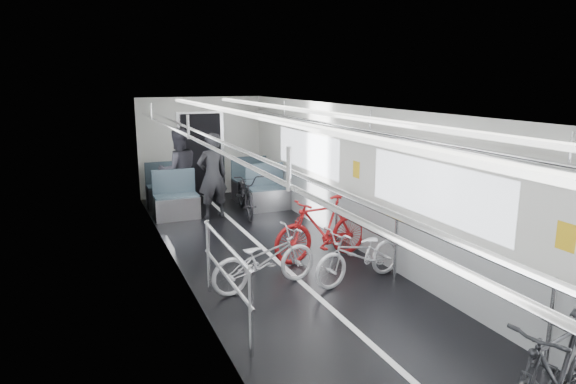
% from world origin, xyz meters
% --- Properties ---
extents(car_shell, '(3.02, 14.01, 2.41)m').
position_xyz_m(car_shell, '(0.00, 1.78, 1.13)').
color(car_shell, black).
rests_on(car_shell, ground).
extents(bike_left_far, '(1.65, 0.80, 0.83)m').
position_xyz_m(bike_left_far, '(-0.54, 0.94, 0.41)').
color(bike_left_far, '#BBBABF').
rests_on(bike_left_far, floor).
extents(bike_right_near, '(1.77, 0.85, 1.02)m').
position_xyz_m(bike_right_near, '(0.62, -2.73, 0.51)').
color(bike_right_near, black).
rests_on(bike_right_near, floor).
extents(bike_right_mid, '(1.62, 0.84, 0.81)m').
position_xyz_m(bike_right_mid, '(0.78, 0.64, 0.41)').
color(bike_right_mid, silver).
rests_on(bike_right_mid, floor).
extents(bike_right_far, '(1.75, 0.67, 1.03)m').
position_xyz_m(bike_right_far, '(0.69, 1.68, 0.51)').
color(bike_right_far, maroon).
rests_on(bike_right_far, floor).
extents(bike_aisle, '(0.85, 1.81, 0.91)m').
position_xyz_m(bike_aisle, '(0.43, 4.80, 0.46)').
color(bike_aisle, black).
rests_on(bike_aisle, floor).
extents(person_standing, '(0.70, 0.52, 1.77)m').
position_xyz_m(person_standing, '(-0.28, 4.80, 0.88)').
color(person_standing, black).
rests_on(person_standing, floor).
extents(person_seated, '(0.94, 0.77, 1.81)m').
position_xyz_m(person_seated, '(-0.83, 5.53, 0.91)').
color(person_seated, '#2D2B33').
rests_on(person_seated, floor).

